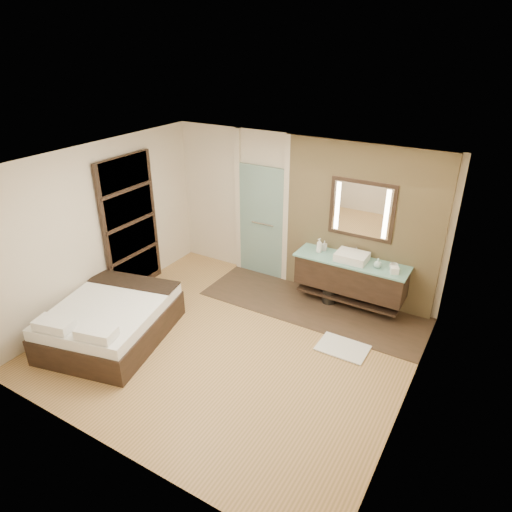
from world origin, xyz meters
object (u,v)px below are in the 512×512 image
Objects in this scene: vanity at (350,275)px; bed at (111,321)px; mirror_unit at (362,210)px; waste_bin at (329,295)px.

bed is (-2.75, -2.67, -0.28)m from vanity.
bed is at bearing -135.81° from vanity.
waste_bin is at bearing -135.47° from mirror_unit.
mirror_unit is at bearing 33.45° from bed.
vanity is 0.85× the size of bed.
vanity is 1.75× the size of mirror_unit.
vanity reaches higher than bed.
waste_bin is (-0.31, -0.31, -1.51)m from mirror_unit.
mirror_unit is 1.57m from waste_bin.
mirror_unit is (0.00, 0.24, 1.07)m from vanity.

